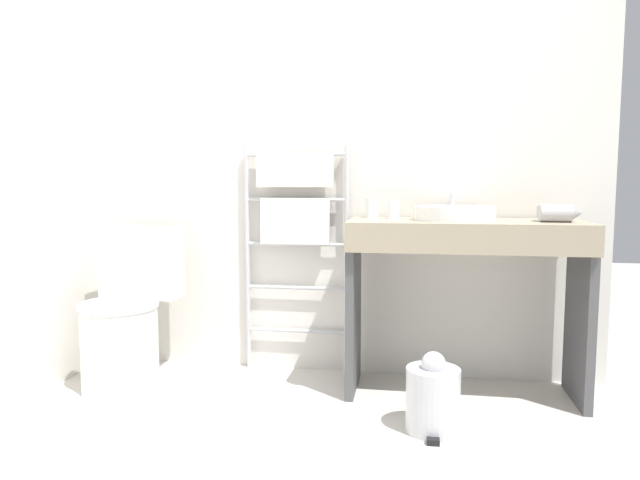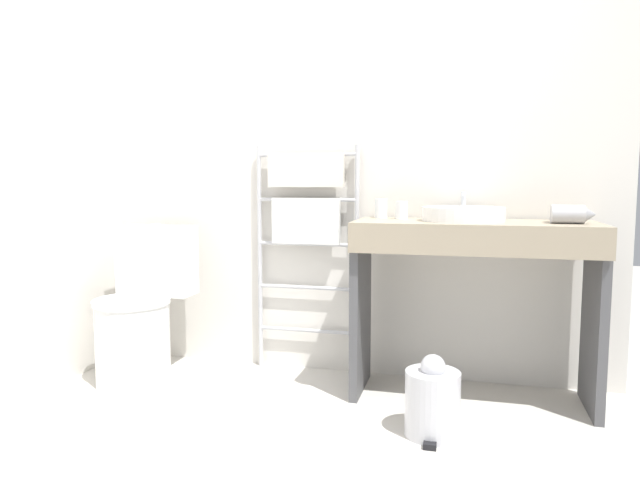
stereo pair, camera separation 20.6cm
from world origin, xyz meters
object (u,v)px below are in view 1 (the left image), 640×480
(toilet, at_px, (127,318))
(sink_basin, at_px, (454,213))
(trash_bin, at_px, (433,397))
(hair_dryer, at_px, (557,213))
(cup_near_wall, at_px, (372,208))
(towel_radiator, at_px, (295,215))
(cup_near_edge, at_px, (393,210))

(toilet, distance_m, sink_basin, 1.71)
(trash_bin, bearing_deg, hair_dryer, 36.87)
(cup_near_wall, bearing_deg, trash_bin, -62.49)
(toilet, xyz_separation_m, hair_dryer, (2.07, 0.10, 0.55))
(sink_basin, xyz_separation_m, trash_bin, (-0.10, -0.46, -0.74))
(towel_radiator, distance_m, trash_bin, 1.19)
(toilet, xyz_separation_m, cup_near_edge, (1.32, 0.23, 0.55))
(towel_radiator, height_order, trash_bin, towel_radiator)
(toilet, xyz_separation_m, trash_bin, (1.51, -0.31, -0.20))
(trash_bin, bearing_deg, cup_near_wall, 117.51)
(cup_near_wall, bearing_deg, cup_near_edge, -19.48)
(sink_basin, distance_m, cup_near_edge, 0.30)
(cup_near_wall, distance_m, cup_near_edge, 0.11)
(cup_near_wall, relative_size, trash_bin, 0.29)
(cup_near_edge, bearing_deg, cup_near_wall, 160.52)
(cup_near_wall, xyz_separation_m, hair_dryer, (0.85, -0.16, -0.01))
(towel_radiator, bearing_deg, sink_basin, -12.59)
(towel_radiator, xyz_separation_m, trash_bin, (0.71, -0.64, -0.71))
(towel_radiator, bearing_deg, toilet, -157.80)
(sink_basin, distance_m, hair_dryer, 0.45)
(sink_basin, relative_size, trash_bin, 1.13)
(cup_near_wall, bearing_deg, toilet, -167.70)
(hair_dryer, height_order, trash_bin, hair_dryer)
(towel_radiator, height_order, cup_near_wall, towel_radiator)
(sink_basin, xyz_separation_m, hair_dryer, (0.45, -0.05, 0.01))
(cup_near_edge, height_order, hair_dryer, cup_near_edge)
(towel_radiator, distance_m, cup_near_wall, 0.42)
(sink_basin, distance_m, cup_near_wall, 0.42)
(toilet, relative_size, hair_dryer, 4.37)
(trash_bin, bearing_deg, sink_basin, 77.73)
(cup_near_edge, relative_size, hair_dryer, 0.48)
(cup_near_wall, relative_size, hair_dryer, 0.53)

